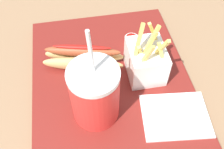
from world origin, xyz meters
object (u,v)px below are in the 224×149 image
Objects in this scene: soda_cup at (95,94)px; fries_basket at (146,61)px; napkin_stack at (175,116)px; ketchup_cup_2 at (131,40)px; hot_dog_1 at (83,58)px.

soda_cup is 1.57× the size of fries_basket.
fries_basket is 1.03× the size of napkin_stack.
napkin_stack is at bearing -169.57° from ketchup_cup_2.
fries_basket reaches higher than hot_dog_1.
ketchup_cup_2 is 0.26× the size of napkin_stack.
soda_cup reaches higher than fries_basket.
napkin_stack is (-0.04, -0.16, -0.06)m from soda_cup.
soda_cup is 1.13× the size of hot_dog_1.
fries_basket is 0.14m from hot_dog_1.
fries_basket is (0.08, -0.12, -0.02)m from soda_cup.
soda_cup reaches higher than napkin_stack.
ketchup_cup_2 reaches higher than napkin_stack.
soda_cup is 0.18m from napkin_stack.
hot_dog_1 is (0.13, 0.01, -0.04)m from soda_cup.
soda_cup is 6.22× the size of ketchup_cup_2.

